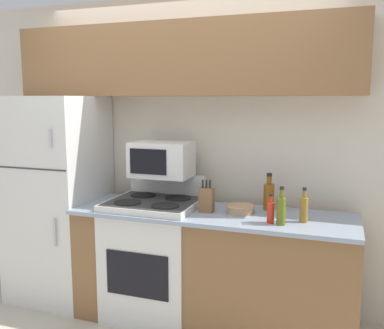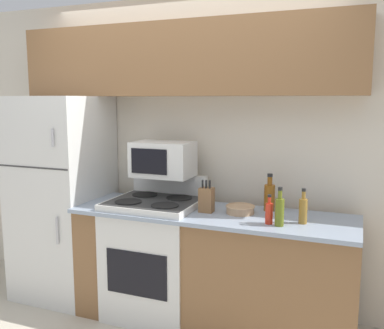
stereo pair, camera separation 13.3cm
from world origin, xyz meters
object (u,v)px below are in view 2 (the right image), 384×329
Objects in this scene: bottle_vinegar at (303,210)px; bottle_olive_oil at (280,211)px; bottle_hot_sauce at (269,212)px; refrigerator at (62,197)px; bottle_whiskey at (269,196)px; knife_block at (206,200)px; microwave at (163,159)px; bowl at (240,209)px; stove at (155,255)px.

bottle_olive_oil is at bearing -140.23° from bottle_vinegar.
bottle_olive_oil reaches higher than bottle_hot_sauce.
refrigerator is at bearing 173.35° from bottle_olive_oil.
bottle_vinegar is (0.14, 0.11, -0.01)m from bottle_olive_oil.
bottle_whiskey is 0.35m from bottle_hot_sauce.
knife_block is at bearing -2.76° from refrigerator.
bottle_olive_oil is at bearing -15.67° from knife_block.
bottle_whiskey reaches higher than knife_block.
bottle_whiskey is at bearing 3.84° from microwave.
refrigerator is at bearing 179.43° from bowl.
bowl is at bearing 3.25° from stove.
bottle_vinegar reaches higher than bowl.
bottle_whiskey is 1.40× the size of bottle_hot_sauce.
stove is at bearing -167.02° from bottle_whiskey.
bottle_whiskey reaches higher than bottle_vinegar.
bottle_olive_oil is (0.32, -0.21, 0.07)m from bowl.
microwave is at bearing 5.28° from refrigerator.
bottle_hot_sauce is (0.25, -0.19, 0.05)m from bowl.
refrigerator is 1.01m from microwave.
bottle_whiskey is at bearing 137.59° from bottle_vinegar.
bottle_olive_oil is 1.08× the size of bottle_vinegar.
microwave reaches higher than bottle_whiskey.
knife_block and bottle_vinegar have the same top height.
knife_block is at bearing -19.65° from microwave.
stove is at bearing 178.56° from knife_block.
knife_block is 0.26m from bowl.
bottle_hot_sauce is 0.83× the size of bottle_vinegar.
microwave reaches higher than knife_block.
knife_block is 1.12× the size of bowl.
stove is 2.31× the size of microwave.
microwave is 1.00m from bottle_hot_sauce.
bottle_olive_oil is 0.08m from bottle_hot_sauce.
bottle_hot_sauce is at bearing -9.07° from stove.
bottle_olive_oil reaches higher than knife_block.
refrigerator reaches higher than microwave.
bowl is at bearing 168.31° from bottle_vinegar.
refrigerator is 1.61m from bowl.
bottle_vinegar is (0.21, 0.09, 0.02)m from bottle_hot_sauce.
bottle_hot_sauce is at bearing -156.33° from bottle_vinegar.
stove is 1.06m from bottle_hot_sauce.
refrigerator is 7.24× the size of bottle_vinegar.
microwave is 1.97× the size of knife_block.
refrigerator is at bearing 173.76° from bottle_hot_sauce.
bottle_whiskey is (-0.14, 0.37, 0.01)m from bottle_olive_oil.
microwave is 0.52m from knife_block.
bottle_olive_oil is 1.30× the size of bottle_hot_sauce.
stove is 1.24m from bottle_vinegar.
bottle_hot_sauce is (0.49, -0.14, -0.01)m from knife_block.
refrigerator is 6.69× the size of bottle_olive_oil.
refrigerator is at bearing 176.92° from bottle_vinegar.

